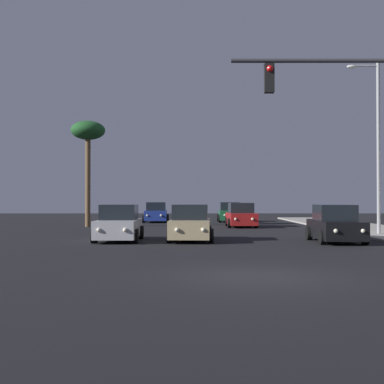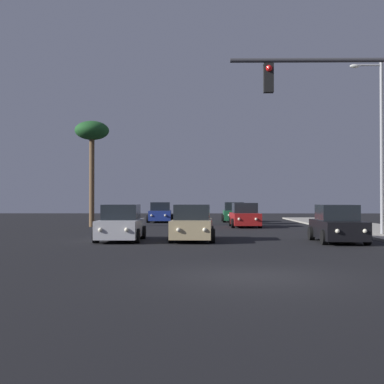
% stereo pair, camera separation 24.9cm
% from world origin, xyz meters
% --- Properties ---
extents(ground_plane, '(120.00, 120.00, 0.00)m').
position_xyz_m(ground_plane, '(0.00, 0.00, 0.00)').
color(ground_plane, black).
extents(car_blue, '(2.04, 4.34, 1.68)m').
position_xyz_m(car_blue, '(-4.60, 31.63, 0.76)').
color(car_blue, navy).
rests_on(car_blue, ground).
extents(car_silver, '(2.04, 4.32, 1.68)m').
position_xyz_m(car_silver, '(-4.95, 11.30, 0.76)').
color(car_silver, '#B7B7BC').
rests_on(car_silver, ground).
extents(car_black, '(2.04, 4.33, 1.68)m').
position_xyz_m(car_black, '(4.88, 10.55, 0.76)').
color(car_black, black).
rests_on(car_black, ground).
extents(car_tan, '(2.04, 4.34, 1.68)m').
position_xyz_m(car_tan, '(-1.64, 11.38, 0.76)').
color(car_tan, tan).
rests_on(car_tan, ground).
extents(car_red, '(2.04, 4.33, 1.68)m').
position_xyz_m(car_red, '(1.85, 23.71, 0.76)').
color(car_red, maroon).
rests_on(car_red, ground).
extents(car_green, '(2.04, 4.32, 1.68)m').
position_xyz_m(car_green, '(1.67, 32.33, 0.76)').
color(car_green, '#195933').
rests_on(car_green, ground).
extents(street_lamp, '(1.74, 0.24, 9.00)m').
position_xyz_m(street_lamp, '(8.12, 14.61, 5.12)').
color(street_lamp, '#99999E').
rests_on(street_lamp, sidewalk_right).
extents(palm_tree_mid, '(2.40, 2.40, 7.44)m').
position_xyz_m(palm_tree_mid, '(-8.87, 24.00, 6.43)').
color(palm_tree_mid, brown).
rests_on(palm_tree_mid, ground).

